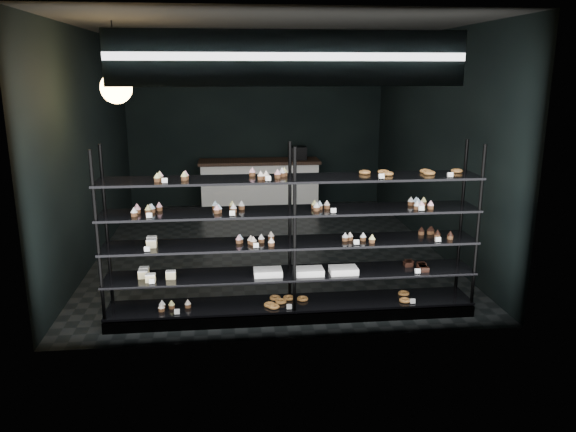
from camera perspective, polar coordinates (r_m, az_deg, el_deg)
The scene contains 5 objects.
room at distance 8.25m, azimuth -2.14°, elevation 7.30°, with size 5.01×6.01×3.20m.
display_shelf at distance 6.09m, azimuth 0.21°, elevation -4.72°, with size 4.00×0.50×1.91m.
signage at distance 5.27m, azimuth 0.13°, elevation 15.74°, with size 3.30×0.05×0.50m.
pendant_lamp at distance 6.82m, azimuth -17.05°, elevation 12.34°, with size 0.36×0.36×0.91m.
service_counter at distance 10.90m, azimuth -2.85°, elevation 3.22°, with size 2.31×0.65×1.23m.
Camera 1 is at (-0.58, -8.17, 2.64)m, focal length 35.00 mm.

